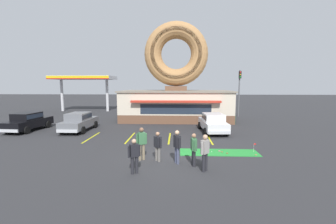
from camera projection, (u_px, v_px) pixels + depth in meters
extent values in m
plane|color=#2D2D30|center=(164.00, 160.00, 12.04)|extent=(160.00, 160.00, 0.00)
cube|color=brown|center=(176.00, 116.00, 25.84)|extent=(12.00, 6.00, 0.90)
cube|color=beige|center=(176.00, 102.00, 25.65)|extent=(12.00, 6.00, 2.30)
cube|color=gray|center=(176.00, 91.00, 25.50)|extent=(12.30, 6.30, 0.16)
cube|color=red|center=(176.00, 102.00, 22.34)|extent=(9.00, 0.60, 0.20)
cube|color=#232D3D|center=(176.00, 109.00, 22.72)|extent=(7.20, 0.03, 1.00)
cube|color=brown|center=(176.00, 88.00, 25.46)|extent=(2.40, 1.80, 0.50)
torus|color=#B27F4C|center=(176.00, 54.00, 24.99)|extent=(7.10, 1.90, 7.10)
torus|color=tan|center=(176.00, 54.00, 24.57)|extent=(6.25, 1.05, 6.24)
cube|color=green|center=(219.00, 152.00, 13.38)|extent=(4.62, 1.40, 0.03)
torus|color=#D8667F|center=(219.00, 151.00, 13.56)|extent=(0.13, 0.13, 0.04)
torus|color=brown|center=(222.00, 152.00, 13.37)|extent=(0.13, 0.13, 0.04)
torus|color=#A5724C|center=(256.00, 155.00, 12.82)|extent=(0.13, 0.13, 0.04)
torus|color=brown|center=(227.00, 153.00, 13.13)|extent=(0.13, 0.13, 0.04)
sphere|color=white|center=(212.00, 152.00, 13.40)|extent=(0.04, 0.04, 0.04)
cylinder|color=silver|center=(254.00, 148.00, 13.33)|extent=(0.01, 0.01, 0.55)
cube|color=red|center=(255.00, 144.00, 13.30)|extent=(0.12, 0.01, 0.08)
cube|color=black|center=(29.00, 123.00, 19.80)|extent=(2.09, 4.52, 0.68)
cube|color=black|center=(27.00, 116.00, 19.58)|extent=(1.72, 2.21, 0.60)
cube|color=#232D3D|center=(27.00, 116.00, 19.57)|extent=(1.73, 2.13, 0.36)
cube|color=silver|center=(46.00, 122.00, 22.03)|extent=(1.67, 0.23, 0.24)
cube|color=silver|center=(8.00, 131.00, 17.63)|extent=(1.67, 0.23, 0.24)
cylinder|color=black|center=(31.00, 124.00, 21.29)|extent=(0.27, 0.65, 0.64)
cylinder|color=black|center=(48.00, 124.00, 21.08)|extent=(0.27, 0.65, 0.64)
cylinder|color=black|center=(7.00, 130.00, 18.60)|extent=(0.27, 0.65, 0.64)
cylinder|color=black|center=(27.00, 130.00, 18.39)|extent=(0.27, 0.65, 0.64)
cube|color=slate|center=(80.00, 123.00, 19.71)|extent=(1.81, 4.42, 0.68)
cube|color=slate|center=(78.00, 116.00, 19.48)|extent=(1.59, 2.12, 0.60)
cube|color=#232D3D|center=(78.00, 116.00, 19.48)|extent=(1.61, 2.04, 0.36)
cube|color=silver|center=(90.00, 122.00, 21.95)|extent=(1.67, 0.12, 0.24)
cube|color=silver|center=(67.00, 131.00, 17.53)|extent=(1.67, 0.12, 0.24)
cylinder|color=black|center=(77.00, 124.00, 21.15)|extent=(0.23, 0.64, 0.64)
cylinder|color=black|center=(95.00, 124.00, 21.05)|extent=(0.23, 0.64, 0.64)
cylinder|color=black|center=(62.00, 130.00, 18.45)|extent=(0.23, 0.64, 0.64)
cylinder|color=black|center=(83.00, 130.00, 18.35)|extent=(0.23, 0.64, 0.64)
cube|color=silver|center=(213.00, 124.00, 19.13)|extent=(2.07, 4.51, 0.68)
cube|color=silver|center=(213.00, 117.00, 18.90)|extent=(1.71, 2.21, 0.60)
cube|color=#232D3D|center=(213.00, 117.00, 18.90)|extent=(1.72, 2.12, 0.36)
cube|color=silver|center=(207.00, 123.00, 21.37)|extent=(1.67, 0.22, 0.24)
cube|color=silver|center=(219.00, 133.00, 16.95)|extent=(1.67, 0.22, 0.24)
cylinder|color=black|center=(200.00, 125.00, 20.50)|extent=(0.27, 0.65, 0.64)
cylinder|color=black|center=(219.00, 125.00, 20.55)|extent=(0.27, 0.65, 0.64)
cylinder|color=black|center=(205.00, 132.00, 17.79)|extent=(0.27, 0.65, 0.64)
cylinder|color=black|center=(227.00, 132.00, 17.84)|extent=(0.27, 0.65, 0.64)
cylinder|color=#232328|center=(137.00, 165.00, 10.25)|extent=(0.15, 0.15, 0.79)
cylinder|color=#232328|center=(132.00, 165.00, 10.15)|extent=(0.15, 0.15, 0.79)
cube|color=black|center=(134.00, 150.00, 10.12)|extent=(0.45, 0.40, 0.58)
cylinder|color=black|center=(139.00, 150.00, 10.24)|extent=(0.10, 0.10, 0.53)
cylinder|color=black|center=(129.00, 152.00, 10.00)|extent=(0.10, 0.10, 0.53)
sphere|color=tan|center=(134.00, 141.00, 10.06)|extent=(0.21, 0.21, 0.21)
cylinder|color=#232328|center=(193.00, 157.00, 11.25)|extent=(0.15, 0.15, 0.81)
cylinder|color=#232328|center=(194.00, 159.00, 11.05)|extent=(0.15, 0.15, 0.81)
cube|color=#386B42|center=(194.00, 144.00, 11.07)|extent=(0.30, 0.41, 0.59)
cylinder|color=#386B42|center=(193.00, 144.00, 11.32)|extent=(0.10, 0.10, 0.55)
cylinder|color=#386B42|center=(195.00, 146.00, 10.82)|extent=(0.10, 0.10, 0.55)
sphere|color=#9E7051|center=(194.00, 136.00, 11.01)|extent=(0.22, 0.22, 0.22)
cylinder|color=#474C66|center=(176.00, 155.00, 11.62)|extent=(0.15, 0.15, 0.85)
cylinder|color=#474C66|center=(178.00, 156.00, 11.44)|extent=(0.15, 0.15, 0.85)
cube|color=black|center=(177.00, 141.00, 11.44)|extent=(0.38, 0.45, 0.62)
cylinder|color=black|center=(175.00, 141.00, 11.67)|extent=(0.10, 0.10, 0.57)
cylinder|color=black|center=(179.00, 143.00, 11.22)|extent=(0.10, 0.10, 0.57)
sphere|color=tan|center=(177.00, 133.00, 11.39)|extent=(0.23, 0.23, 0.23)
cylinder|color=#7F7056|center=(140.00, 152.00, 12.01)|extent=(0.15, 0.15, 0.87)
cylinder|color=#7F7056|center=(144.00, 152.00, 12.09)|extent=(0.15, 0.15, 0.87)
cube|color=#386B42|center=(142.00, 138.00, 11.96)|extent=(0.45, 0.38, 0.64)
cylinder|color=#386B42|center=(137.00, 139.00, 11.86)|extent=(0.10, 0.10, 0.59)
cylinder|color=#386B42|center=(146.00, 138.00, 12.06)|extent=(0.10, 0.10, 0.59)
sphere|color=brown|center=(141.00, 130.00, 11.90)|extent=(0.23, 0.23, 0.23)
cylinder|color=slate|center=(159.00, 154.00, 11.78)|extent=(0.15, 0.15, 0.77)
cylinder|color=slate|center=(157.00, 154.00, 11.93)|extent=(0.15, 0.15, 0.77)
cube|color=black|center=(158.00, 142.00, 11.77)|extent=(0.44, 0.44, 0.57)
cylinder|color=black|center=(161.00, 143.00, 11.59)|extent=(0.10, 0.10, 0.52)
cylinder|color=black|center=(155.00, 141.00, 11.96)|extent=(0.10, 0.10, 0.52)
sphere|color=#9E7051|center=(158.00, 134.00, 11.72)|extent=(0.21, 0.21, 0.21)
cylinder|color=#232328|center=(203.00, 163.00, 10.39)|extent=(0.15, 0.15, 0.86)
cylinder|color=#232328|center=(206.00, 162.00, 10.53)|extent=(0.15, 0.15, 0.86)
cube|color=gray|center=(205.00, 147.00, 10.37)|extent=(0.43, 0.44, 0.63)
cylinder|color=gray|center=(202.00, 149.00, 10.20)|extent=(0.10, 0.10, 0.58)
cylinder|color=gray|center=(208.00, 146.00, 10.56)|extent=(0.10, 0.10, 0.58)
sphere|color=tan|center=(205.00, 137.00, 10.32)|extent=(0.23, 0.23, 0.23)
cylinder|color=#1E662D|center=(232.00, 120.00, 22.92)|extent=(0.56, 0.56, 0.95)
torus|color=#123D1B|center=(233.00, 115.00, 22.86)|extent=(0.57, 0.57, 0.05)
cylinder|color=#595B60|center=(239.00, 94.00, 28.18)|extent=(0.16, 0.16, 5.80)
cube|color=black|center=(240.00, 75.00, 27.71)|extent=(0.28, 0.24, 0.90)
sphere|color=red|center=(240.00, 72.00, 27.56)|extent=(0.18, 0.18, 0.18)
sphere|color=orange|center=(240.00, 75.00, 27.59)|extent=(0.18, 0.18, 0.18)
sphere|color=green|center=(240.00, 77.00, 27.63)|extent=(0.18, 0.18, 0.18)
cylinder|color=silver|center=(62.00, 95.00, 34.23)|extent=(0.40, 0.40, 4.80)
cylinder|color=silver|center=(107.00, 95.00, 33.93)|extent=(0.40, 0.40, 4.80)
cube|color=silver|center=(84.00, 78.00, 33.75)|extent=(9.00, 4.40, 0.50)
cube|color=yellow|center=(77.00, 77.00, 31.55)|extent=(9.00, 0.04, 0.44)
cube|color=red|center=(77.00, 79.00, 31.55)|extent=(9.00, 0.04, 0.12)
cube|color=yellow|center=(92.00, 137.00, 17.25)|extent=(0.12, 3.60, 0.01)
cube|color=yellow|center=(130.00, 138.00, 17.12)|extent=(0.12, 3.60, 0.01)
cube|color=yellow|center=(169.00, 138.00, 16.99)|extent=(0.12, 3.60, 0.01)
cube|color=yellow|center=(209.00, 139.00, 16.86)|extent=(0.12, 3.60, 0.01)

